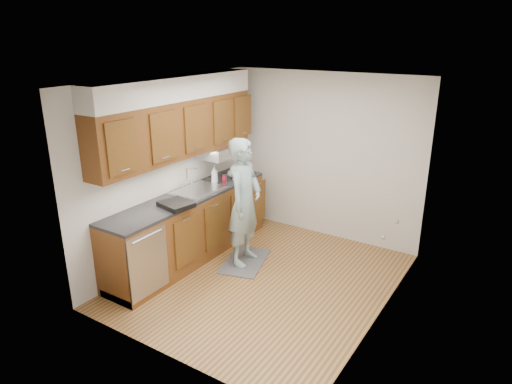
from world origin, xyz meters
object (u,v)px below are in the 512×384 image
Objects in this scene: soap_bottle_a at (215,174)px; soap_bottle_b at (236,173)px; steel_can at (225,179)px; soda_can at (224,179)px; person at (244,194)px; dish_rack at (176,204)px; soap_bottle_c at (231,172)px.

soap_bottle_a is 0.35m from soap_bottle_b.
soda_can is at bearing -61.49° from steel_can.
person is at bearing -32.15° from soda_can.
soap_bottle_b reaches higher than steel_can.
soda_can reaches higher than dish_rack.
soap_bottle_c reaches higher than steel_can.
dish_rack is at bearing -80.27° from soap_bottle_a.
soda_can is (-0.06, -0.22, -0.04)m from soap_bottle_b.
soap_bottle_c is (-0.14, 0.07, -0.02)m from soap_bottle_b.
soap_bottle_a reaches higher than soap_bottle_b.
soap_bottle_b is 1.72× the size of steel_can.
soda_can is at bearing 37.63° from soap_bottle_a.
dish_rack is at bearing 135.24° from person.
soda_can is at bearing 104.94° from dish_rack.
person is 0.97m from soap_bottle_c.
soap_bottle_a is 1.04m from dish_rack.
soap_bottle_a is 2.33× the size of steel_can.
soda_can is at bearing -106.32° from soap_bottle_b.
soap_bottle_a is at bearing -94.64° from soap_bottle_c.
dish_rack is (0.08, -1.13, -0.03)m from steel_can.
steel_can is 0.29× the size of dish_rack.
steel_can is 1.14m from dish_rack.
soap_bottle_a reaches higher than soda_can.
person is 10.02× the size of soap_bottle_b.
soap_bottle_a is at bearing 60.01° from person.
soap_bottle_a reaches higher than steel_can.
steel_can reaches higher than dish_rack.
dish_rack is at bearing -86.61° from soda_can.
soap_bottle_b is at bearing 34.93° from person.
person is 0.79m from soap_bottle_a.
soap_bottle_a is at bearing -119.81° from soap_bottle_b.
soap_bottle_a is 0.16m from steel_can.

